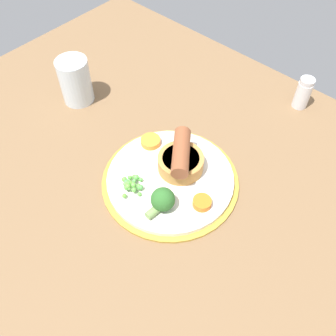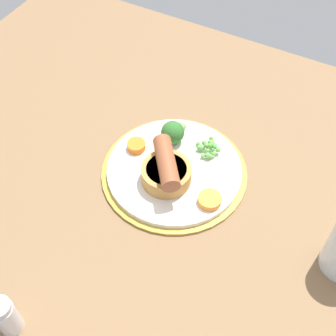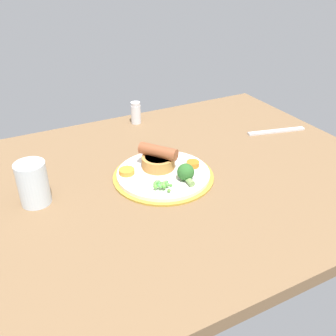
{
  "view_description": "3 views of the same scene",
  "coord_description": "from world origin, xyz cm",
  "views": [
    {
      "loc": [
        25.93,
        -29.44,
        57.02
      ],
      "look_at": [
        -0.62,
        0.09,
        6.34
      ],
      "focal_mm": 40.0,
      "sensor_mm": 36.0,
      "label": 1
    },
    {
      "loc": [
        -21.85,
        42.98,
        64.73
      ],
      "look_at": [
        0.09,
        2.02,
        6.54
      ],
      "focal_mm": 50.0,
      "sensor_mm": 36.0,
      "label": 2
    },
    {
      "loc": [
        -34.11,
        -68.76,
        50.71
      ],
      "look_at": [
        0.78,
        -0.93,
        5.82
      ],
      "focal_mm": 40.0,
      "sensor_mm": 36.0,
      "label": 3
    }
  ],
  "objects": [
    {
      "name": "salt_shaker",
      "position": [
        6.93,
        33.05,
        6.39
      ],
      "size": [
        3.09,
        3.09,
        6.86
      ],
      "color": "silver",
      "rests_on": "dining_table"
    },
    {
      "name": "dining_table",
      "position": [
        0.0,
        0.0,
        1.5
      ],
      "size": [
        110.0,
        80.0,
        3.0
      ],
      "primitive_type": "cube",
      "color": "brown",
      "rests_on": "ground"
    },
    {
      "name": "pea_pile",
      "position": [
        -3.35,
        -6.06,
        5.38
      ],
      "size": [
        4.59,
        5.03,
        1.85
      ],
      "color": "#50B24E",
      "rests_on": "dinner_plate"
    },
    {
      "name": "carrot_slice_0",
      "position": [
        -8.02,
        3.44,
        4.96
      ],
      "size": [
        5.01,
        5.01,
        1.13
      ],
      "primitive_type": "cylinder",
      "rotation": [
        0.0,
        0.0,
        0.48
      ],
      "color": "orange",
      "rests_on": "dinner_plate"
    },
    {
      "name": "drinking_glass",
      "position": [
        -29.12,
        3.39,
        7.83
      ],
      "size": [
        6.45,
        6.45,
        9.65
      ],
      "primitive_type": "cylinder",
      "color": "silver",
      "rests_on": "dining_table"
    },
    {
      "name": "sausage_pudding",
      "position": [
        -0.47,
        2.74,
        6.74
      ],
      "size": [
        8.1,
        9.32,
        5.81
      ],
      "rotation": [
        0.0,
        0.0,
        2.22
      ],
      "color": "#BC8442",
      "rests_on": "dinner_plate"
    },
    {
      "name": "carrot_slice_1",
      "position": [
        7.71,
        -0.78,
        5.04
      ],
      "size": [
        3.31,
        3.31,
        1.27
      ],
      "primitive_type": "cylinder",
      "rotation": [
        0.0,
        0.0,
        3.19
      ],
      "color": "orange",
      "rests_on": "dinner_plate"
    },
    {
      "name": "dinner_plate",
      "position": [
        -0.16,
        0.46,
        3.57
      ],
      "size": [
        24.31,
        24.31,
        1.4
      ],
      "color": "#B79333",
      "rests_on": "dining_table"
    },
    {
      "name": "broccoli_floret_near",
      "position": [
        3.1,
        -5.44,
        6.33
      ],
      "size": [
        4.02,
        5.54,
        4.02
      ],
      "rotation": [
        0.0,
        0.0,
        1.5
      ],
      "color": "#2D6628",
      "rests_on": "dinner_plate"
    }
  ]
}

